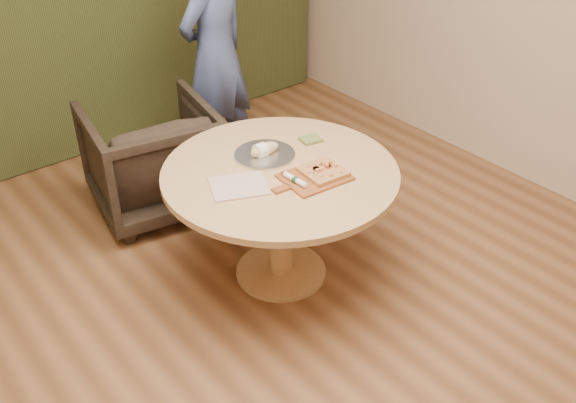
% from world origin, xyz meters
% --- Properties ---
extents(room_shell, '(5.04, 6.04, 2.84)m').
position_xyz_m(room_shell, '(0.00, 0.00, 1.40)').
color(room_shell, '#8D5C38').
rests_on(room_shell, ground).
extents(pedestal_table, '(1.34, 1.34, 0.75)m').
position_xyz_m(pedestal_table, '(0.33, 0.63, 0.61)').
color(pedestal_table, tan).
rests_on(pedestal_table, ground).
extents(pizza_paddle, '(0.46, 0.31, 0.01)m').
position_xyz_m(pizza_paddle, '(0.41, 0.44, 0.76)').
color(pizza_paddle, '#9B5127').
rests_on(pizza_paddle, pedestal_table).
extents(flatbread_pizza, '(0.24, 0.24, 0.04)m').
position_xyz_m(flatbread_pizza, '(0.47, 0.44, 0.78)').
color(flatbread_pizza, tan).
rests_on(flatbread_pizza, pizza_paddle).
extents(cutlery_roll, '(0.04, 0.20, 0.03)m').
position_xyz_m(cutlery_roll, '(0.29, 0.46, 0.78)').
color(cutlery_roll, white).
rests_on(cutlery_roll, pizza_paddle).
extents(newspaper, '(0.38, 0.35, 0.01)m').
position_xyz_m(newspaper, '(0.04, 0.63, 0.76)').
color(newspaper, white).
rests_on(newspaper, pedestal_table).
extents(serving_tray, '(0.36, 0.36, 0.02)m').
position_xyz_m(serving_tray, '(0.36, 0.82, 0.76)').
color(serving_tray, silver).
rests_on(serving_tray, pedestal_table).
extents(bread_roll, '(0.19, 0.09, 0.09)m').
position_xyz_m(bread_roll, '(0.35, 0.82, 0.79)').
color(bread_roll, '#E3C18A').
rests_on(bread_roll, serving_tray).
extents(green_packet, '(0.14, 0.12, 0.02)m').
position_xyz_m(green_packet, '(0.68, 0.78, 0.76)').
color(green_packet, '#5A652D').
rests_on(green_packet, pedestal_table).
extents(armchair, '(0.95, 0.91, 0.85)m').
position_xyz_m(armchair, '(0.11, 1.79, 0.43)').
color(armchair, black).
rests_on(armchair, ground).
extents(person_standing, '(0.76, 0.61, 1.81)m').
position_xyz_m(person_standing, '(0.82, 2.02, 0.91)').
color(person_standing, '#3F4E80').
rests_on(person_standing, ground).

